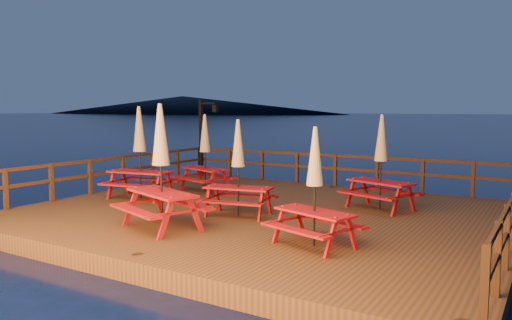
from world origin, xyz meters
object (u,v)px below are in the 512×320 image
(picnic_table_0, at_px, (140,151))
(lamp_post, at_px, (204,130))
(picnic_table_2, at_px, (161,164))
(picnic_table_1, at_px, (381,160))

(picnic_table_0, bearing_deg, lamp_post, 95.18)
(picnic_table_0, bearing_deg, picnic_table_2, -49.28)
(lamp_post, xyz_separation_m, picnic_table_1, (7.94, -2.82, -0.49))
(lamp_post, bearing_deg, picnic_table_0, -74.64)
(picnic_table_0, distance_m, picnic_table_2, 3.98)
(lamp_post, height_order, picnic_table_1, lamp_post)
(picnic_table_2, bearing_deg, picnic_table_0, 160.14)
(picnic_table_1, bearing_deg, picnic_table_2, -107.91)
(lamp_post, xyz_separation_m, picnic_table_0, (1.35, -4.92, -0.38))
(picnic_table_0, distance_m, picnic_table_1, 6.91)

